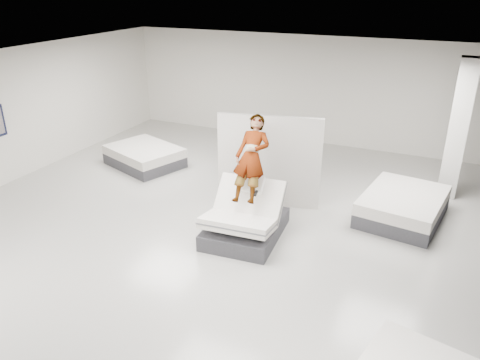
# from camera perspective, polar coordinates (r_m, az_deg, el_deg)

# --- Properties ---
(room) EXTENTS (14.00, 14.04, 3.20)m
(room) POSITION_cam_1_polar(r_m,az_deg,el_deg) (8.16, -4.56, 0.89)
(room) COLOR #ACAAA2
(room) RESTS_ON ground
(hero_bed) EXTENTS (1.46, 1.87, 1.17)m
(hero_bed) POSITION_cam_1_polar(r_m,az_deg,el_deg) (9.19, 0.62, -4.96)
(hero_bed) COLOR #3E3E44
(hero_bed) RESTS_ON floor
(person) EXTENTS (0.76, 1.73, 1.35)m
(person) POSITION_cam_1_polar(r_m,az_deg,el_deg) (9.10, 1.35, 0.71)
(person) COLOR slate
(person) RESTS_ON hero_bed
(remote) EXTENTS (0.06, 0.15, 0.08)m
(remote) POSITION_cam_1_polar(r_m,az_deg,el_deg) (8.82, 1.95, -1.63)
(remote) COLOR black
(remote) RESTS_ON person
(divider_panel) EXTENTS (2.24, 0.57, 2.06)m
(divider_panel) POSITION_cam_1_polar(r_m,az_deg,el_deg) (10.22, 3.53, 2.26)
(divider_panel) COLOR silver
(divider_panel) RESTS_ON floor
(flat_bed_right_far) EXTENTS (1.79, 2.22, 0.56)m
(flat_bed_right_far) POSITION_cam_1_polar(r_m,az_deg,el_deg) (10.48, 19.22, -3.04)
(flat_bed_right_far) COLOR #3E3E44
(flat_bed_right_far) RESTS_ON floor
(flat_bed_left_far) EXTENTS (2.28, 1.99, 0.52)m
(flat_bed_left_far) POSITION_cam_1_polar(r_m,az_deg,el_deg) (12.95, -11.56, 2.86)
(flat_bed_left_far) COLOR #3E3E44
(flat_bed_left_far) RESTS_ON floor
(column) EXTENTS (0.40, 0.40, 3.20)m
(column) POSITION_cam_1_polar(r_m,az_deg,el_deg) (11.52, 25.01, 5.52)
(column) COLOR white
(column) RESTS_ON floor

